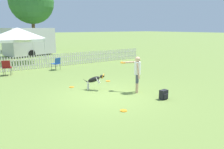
% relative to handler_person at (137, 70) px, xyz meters
% --- Properties ---
extents(ground_plane, '(240.00, 240.00, 0.00)m').
position_rel_handler_person_xyz_m(ground_plane, '(-1.36, 0.35, -0.98)').
color(ground_plane, olive).
extents(handler_person, '(0.59, 1.05, 1.57)m').
position_rel_handler_person_xyz_m(handler_person, '(0.00, 0.00, 0.00)').
color(handler_person, tan).
rests_on(handler_person, ground_plane).
extents(leaping_dog, '(0.82, 0.86, 0.77)m').
position_rel_handler_person_xyz_m(leaping_dog, '(-1.29, 1.37, -0.49)').
color(leaping_dog, black).
rests_on(leaping_dog, ground_plane).
extents(frisbee_near_handler, '(0.24, 0.24, 0.02)m').
position_rel_handler_person_xyz_m(frisbee_near_handler, '(-1.82, -1.41, -0.97)').
color(frisbee_near_handler, orange).
rests_on(frisbee_near_handler, ground_plane).
extents(frisbee_near_dog, '(0.24, 0.24, 0.02)m').
position_rel_handler_person_xyz_m(frisbee_near_dog, '(0.12, 2.36, -0.97)').
color(frisbee_near_dog, orange).
rests_on(frisbee_near_dog, ground_plane).
extents(frisbee_midfield, '(0.24, 0.24, 0.02)m').
position_rel_handler_person_xyz_m(frisbee_midfield, '(-1.96, 2.39, -0.97)').
color(frisbee_midfield, orange).
rests_on(frisbee_midfield, ground_plane).
extents(backpack_on_grass, '(0.32, 0.24, 0.38)m').
position_rel_handler_person_xyz_m(backpack_on_grass, '(0.25, -1.35, -0.79)').
color(backpack_on_grass, black).
rests_on(backpack_on_grass, ground_plane).
extents(picket_fence, '(17.41, 0.04, 0.93)m').
position_rel_handler_person_xyz_m(picket_fence, '(-1.36, 8.24, -0.51)').
color(picket_fence, beige).
rests_on(picket_fence, ground_plane).
extents(folding_chair_blue_left, '(0.60, 0.61, 0.91)m').
position_rel_handler_person_xyz_m(folding_chair_blue_left, '(-3.93, 6.96, -0.43)').
color(folding_chair_blue_left, '#333338').
rests_on(folding_chair_blue_left, ground_plane).
extents(folding_chair_center, '(0.62, 0.63, 0.83)m').
position_rel_handler_person_xyz_m(folding_chair_center, '(-0.90, 6.92, -0.48)').
color(folding_chair_center, '#333338').
rests_on(folding_chair_center, ground_plane).
extents(canopy_tent_main, '(3.17, 3.17, 2.79)m').
position_rel_handler_person_xyz_m(canopy_tent_main, '(-2.16, 11.55, 1.27)').
color(canopy_tent_main, silver).
rests_on(canopy_tent_main, ground_plane).
extents(equipment_trailer, '(5.54, 3.47, 2.75)m').
position_rel_handler_person_xyz_m(equipment_trailer, '(-0.14, 15.83, 0.46)').
color(equipment_trailer, '#B7B7B7').
rests_on(equipment_trailer, ground_plane).
extents(tree_left_grove, '(5.14, 5.14, 8.34)m').
position_rel_handler_person_xyz_m(tree_left_grove, '(1.65, 20.41, 4.77)').
color(tree_left_grove, brown).
rests_on(tree_left_grove, ground_plane).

